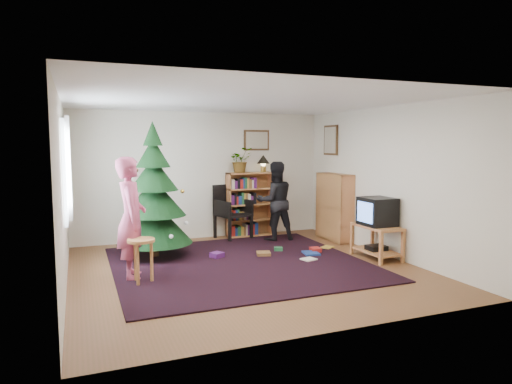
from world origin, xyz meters
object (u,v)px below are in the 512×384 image
object	(u,v)px
picture_back	(257,140)
bookshelf_right	(334,206)
tv_stand	(377,239)
christmas_tree	(154,201)
stool	(141,249)
picture_right	(331,140)
potted_plant	(240,160)
person_by_chair	(275,201)
person_standing	(131,218)
bookshelf_back	(250,203)
armchair	(231,209)
table_lamp	(263,161)
crt_tv	(377,211)

from	to	relation	value
picture_back	bookshelf_right	bearing A→B (deg)	-43.57
bookshelf_right	tv_stand	xyz separation A→B (m)	(-0.12, -1.52, -0.34)
christmas_tree	stool	world-z (taller)	christmas_tree
picture_right	christmas_tree	xyz separation A→B (m)	(-3.63, -0.52, -1.02)
tv_stand	potted_plant	bearing A→B (deg)	120.31
christmas_tree	stool	size ratio (longest dim) A/B	3.68
person_by_chair	person_standing	bearing A→B (deg)	32.58
bookshelf_back	armchair	size ratio (longest dim) A/B	1.22
bookshelf_right	picture_right	bearing A→B (deg)	-18.35
christmas_tree	person_by_chair	world-z (taller)	christmas_tree
picture_back	bookshelf_back	bearing A→B (deg)	-146.46
bookshelf_back	armchair	distance (m)	0.42
table_lamp	person_standing	bearing A→B (deg)	-143.02
armchair	stool	xyz separation A→B (m)	(-2.09, -2.48, -0.10)
picture_right	armchair	world-z (taller)	picture_right
table_lamp	bookshelf_back	bearing A→B (deg)	180.00
bookshelf_right	crt_tv	bearing A→B (deg)	175.39
stool	potted_plant	bearing A→B (deg)	47.39
picture_back	christmas_tree	size ratio (longest dim) A/B	0.25
christmas_tree	table_lamp	bearing A→B (deg)	24.73
christmas_tree	armchair	world-z (taller)	christmas_tree
christmas_tree	person_standing	xyz separation A→B (m)	(-0.49, -1.07, -0.08)
picture_right	table_lamp	xyz separation A→B (m)	(-1.23, 0.59, -0.41)
picture_right	tv_stand	distance (m)	2.54
bookshelf_back	crt_tv	bearing A→B (deg)	-63.24
potted_plant	tv_stand	bearing A→B (deg)	-59.69
bookshelf_right	person_standing	distance (m)	4.15
christmas_tree	tv_stand	size ratio (longest dim) A/B	2.62
person_by_chair	table_lamp	bearing A→B (deg)	-86.48
picture_right	table_lamp	bearing A→B (deg)	154.35
bookshelf_right	christmas_tree	bearing A→B (deg)	91.77
tv_stand	person_standing	xyz separation A→B (m)	(-3.86, 0.35, 0.53)
person_by_chair	picture_back	bearing A→B (deg)	-79.06
picture_back	bookshelf_right	xyz separation A→B (m)	(1.19, -1.13, -1.29)
tv_stand	stool	bearing A→B (deg)	179.71
stool	table_lamp	distance (m)	3.90
christmas_tree	crt_tv	distance (m)	3.66
armchair	person_by_chair	bearing A→B (deg)	-56.57
christmas_tree	potted_plant	world-z (taller)	christmas_tree
stool	person_by_chair	bearing A→B (deg)	34.00
christmas_tree	picture_back	bearing A→B (deg)	28.31
crt_tv	person_by_chair	xyz separation A→B (m)	(-0.98, 1.90, -0.01)
person_standing	person_by_chair	bearing A→B (deg)	-56.46
armchair	bookshelf_back	bearing A→B (deg)	-12.93
crt_tv	stool	world-z (taller)	crt_tv
bookshelf_right	person_standing	xyz separation A→B (m)	(-3.98, -1.18, 0.19)
picture_right	crt_tv	bearing A→B (deg)	-97.61
picture_right	stool	bearing A→B (deg)	-154.62
armchair	picture_right	bearing A→B (deg)	-32.54
tv_stand	table_lamp	bearing A→B (deg)	111.12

